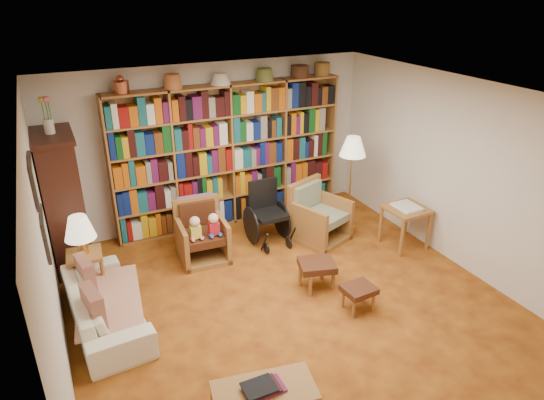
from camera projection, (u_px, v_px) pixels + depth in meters
floor at (287, 299)px, 5.95m from camera, size 5.00×5.00×0.00m
ceiling at (290, 96)px, 4.91m from camera, size 5.00×5.00×0.00m
wall_back at (214, 145)px, 7.48m from camera, size 5.00×0.00×5.00m
wall_front at (452, 345)px, 3.38m from camera, size 5.00×0.00×5.00m
wall_left at (46, 257)px, 4.45m from camera, size 0.00×5.00×5.00m
wall_right at (455, 172)px, 6.42m from camera, size 0.00×5.00×5.00m
bookshelf at (230, 151)px, 7.46m from camera, size 3.60×0.30×2.42m
curio_cabinet at (64, 201)px, 6.31m from camera, size 0.50×0.95×2.40m
framed_pictures at (40, 208)px, 4.55m from camera, size 0.03×0.52×0.97m
sofa at (105, 304)px, 5.44m from camera, size 1.79×0.80×0.51m
sofa_throw at (109, 300)px, 5.44m from camera, size 0.83×1.36×0.04m
cushion_left at (86, 277)px, 5.59m from camera, size 0.19×0.41×0.40m
cushion_right at (94, 310)px, 5.02m from camera, size 0.21×0.43×0.41m
side_table_lamp at (86, 264)px, 5.90m from camera, size 0.44×0.44×0.57m
table_lamp at (79, 229)px, 5.70m from camera, size 0.37×0.37×0.50m
armchair_leather at (201, 234)px, 6.76m from camera, size 0.69×0.74×0.83m
armchair_sage at (317, 217)px, 7.27m from camera, size 0.95×0.95×0.87m
wheelchair at (267, 214)px, 7.15m from camera, size 0.53×0.74×0.93m
floor_lamp at (353, 150)px, 7.14m from camera, size 0.40×0.40×1.49m
side_table_papers at (406, 214)px, 6.95m from camera, size 0.57×0.57×0.64m
footstool_a at (317, 267)px, 6.05m from camera, size 0.52×0.48×0.37m
footstool_b at (359, 291)px, 5.67m from camera, size 0.39×0.33×0.31m
coffee_table at (264, 394)px, 4.17m from camera, size 0.95×0.59×0.43m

